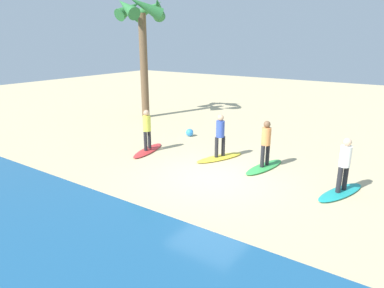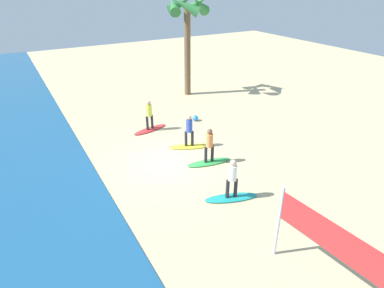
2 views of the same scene
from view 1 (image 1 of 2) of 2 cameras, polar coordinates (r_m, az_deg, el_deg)
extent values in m
plane|color=#CCB789|center=(11.50, 3.48, -5.51)|extent=(60.00, 60.00, 0.00)
ellipsoid|color=teal|center=(11.19, 23.50, -7.38)|extent=(1.21, 2.17, 0.09)
cylinder|color=#232328|center=(10.90, 23.33, -5.53)|extent=(0.14, 0.14, 0.78)
cylinder|color=#232328|center=(11.16, 24.18, -5.11)|extent=(0.14, 0.14, 0.78)
cylinder|color=white|center=(10.80, 24.20, -1.88)|extent=(0.32, 0.32, 0.62)
sphere|color=beige|center=(10.68, 24.48, 0.31)|extent=(0.24, 0.24, 0.24)
ellipsoid|color=green|center=(12.50, 11.95, -3.76)|extent=(0.92, 2.17, 0.09)
cylinder|color=#232328|center=(12.23, 11.66, -2.05)|extent=(0.14, 0.14, 0.78)
cylinder|color=#232328|center=(12.49, 12.47, -1.70)|extent=(0.14, 0.14, 0.78)
cylinder|color=#E58C4C|center=(12.15, 12.27, 1.26)|extent=(0.32, 0.32, 0.62)
sphere|color=brown|center=(12.05, 12.40, 3.22)|extent=(0.24, 0.24, 0.24)
ellipsoid|color=yellow|center=(13.23, 4.62, -2.25)|extent=(1.33, 2.15, 0.09)
cylinder|color=#232328|center=(13.00, 4.11, -0.57)|extent=(0.14, 0.14, 0.78)
cylinder|color=#232328|center=(13.19, 5.22, -0.34)|extent=(0.14, 0.14, 0.78)
cylinder|color=#334CAD|center=(12.90, 4.74, 2.51)|extent=(0.32, 0.32, 0.62)
sphere|color=tan|center=(12.80, 4.79, 4.37)|extent=(0.24, 0.24, 0.24)
ellipsoid|color=red|center=(14.14, -7.37, -1.06)|extent=(1.00, 2.17, 0.09)
cylinder|color=#232328|center=(13.88, -7.75, 0.46)|extent=(0.14, 0.14, 0.78)
cylinder|color=#232328|center=(14.15, -7.12, 0.80)|extent=(0.14, 0.14, 0.78)
cylinder|color=#E0E04C|center=(13.83, -7.54, 3.41)|extent=(0.32, 0.32, 0.62)
sphere|color=tan|center=(13.74, -7.61, 5.15)|extent=(0.24, 0.24, 0.24)
cylinder|color=brown|center=(20.12, -8.01, 12.57)|extent=(0.44, 0.44, 5.79)
cone|color=#2D7538|center=(20.74, -10.37, 21.29)|extent=(0.70, 1.93, 1.40)
cone|color=#2D7538|center=(19.70, -10.85, 21.51)|extent=(2.05, 1.26, 1.40)
cone|color=#2D7538|center=(19.25, -7.82, 21.76)|extent=(1.70, 1.97, 1.40)
cone|color=#2D7538|center=(20.05, -5.65, 21.63)|extent=(1.70, 1.97, 1.40)
cone|color=#2D7538|center=(20.95, -7.31, 21.38)|extent=(2.05, 1.26, 1.40)
sphere|color=#338CE5|center=(16.20, -0.40, 1.92)|extent=(0.36, 0.36, 0.36)
camera|label=2|loc=(8.30, 101.90, 20.98)|focal=30.68mm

